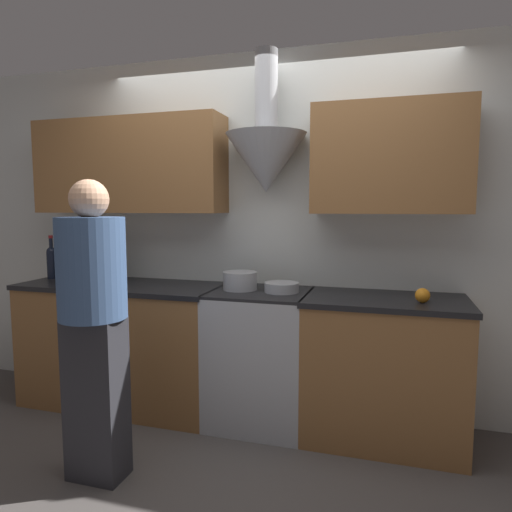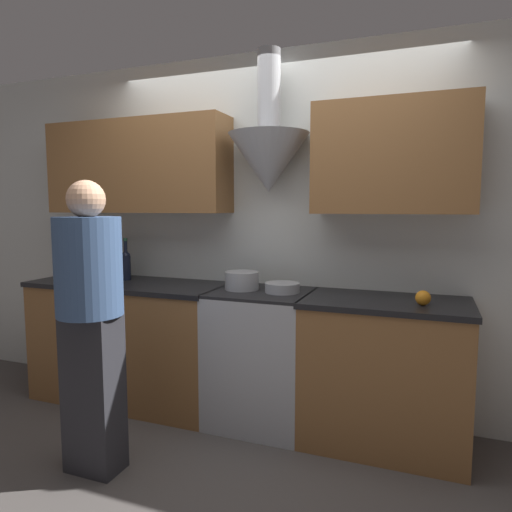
# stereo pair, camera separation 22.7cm
# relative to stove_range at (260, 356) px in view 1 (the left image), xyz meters

# --- Properties ---
(ground_plane) EXTENTS (12.00, 12.00, 0.00)m
(ground_plane) POSITION_rel_stove_range_xyz_m (0.00, -0.32, -0.47)
(ground_plane) COLOR #4C4744
(wall_back) EXTENTS (8.40, 0.56, 2.60)m
(wall_back) POSITION_rel_stove_range_xyz_m (-0.09, 0.27, 1.01)
(wall_back) COLOR silver
(wall_back) RESTS_ON ground_plane
(counter_left) EXTENTS (1.52, 0.62, 0.92)m
(counter_left) POSITION_rel_stove_range_xyz_m (-1.08, -0.00, -0.00)
(counter_left) COLOR brown
(counter_left) RESTS_ON ground_plane
(counter_right) EXTENTS (1.01, 0.62, 0.92)m
(counter_right) POSITION_rel_stove_range_xyz_m (0.82, -0.00, -0.00)
(counter_right) COLOR brown
(counter_right) RESTS_ON ground_plane
(stove_range) EXTENTS (0.66, 0.60, 0.92)m
(stove_range) POSITION_rel_stove_range_xyz_m (0.00, 0.00, 0.00)
(stove_range) COLOR #A8AAAF
(stove_range) RESTS_ON ground_plane
(wine_bottle_0) EXTENTS (0.08, 0.08, 0.35)m
(wine_bottle_0) POSITION_rel_stove_range_xyz_m (-1.75, 0.06, 0.60)
(wine_bottle_0) COLOR black
(wine_bottle_0) RESTS_ON counter_left
(wine_bottle_1) EXTENTS (0.08, 0.08, 0.31)m
(wine_bottle_1) POSITION_rel_stove_range_xyz_m (-1.65, 0.06, 0.58)
(wine_bottle_1) COLOR black
(wine_bottle_1) RESTS_ON counter_left
(wine_bottle_2) EXTENTS (0.07, 0.07, 0.33)m
(wine_bottle_2) POSITION_rel_stove_range_xyz_m (-1.56, 0.06, 0.60)
(wine_bottle_2) COLOR black
(wine_bottle_2) RESTS_ON counter_left
(wine_bottle_3) EXTENTS (0.08, 0.08, 0.32)m
(wine_bottle_3) POSITION_rel_stove_range_xyz_m (-1.45, 0.08, 0.59)
(wine_bottle_3) COLOR black
(wine_bottle_3) RESTS_ON counter_left
(wine_bottle_4) EXTENTS (0.07, 0.07, 0.35)m
(wine_bottle_4) POSITION_rel_stove_range_xyz_m (-1.35, 0.06, 0.60)
(wine_bottle_4) COLOR black
(wine_bottle_4) RESTS_ON counter_left
(wine_bottle_5) EXTENTS (0.07, 0.07, 0.35)m
(wine_bottle_5) POSITION_rel_stove_range_xyz_m (-1.25, 0.07, 0.60)
(wine_bottle_5) COLOR black
(wine_bottle_5) RESTS_ON counter_left
(wine_bottle_6) EXTENTS (0.07, 0.07, 0.33)m
(wine_bottle_6) POSITION_rel_stove_range_xyz_m (-1.16, 0.07, 0.59)
(wine_bottle_6) COLOR black
(wine_bottle_6) RESTS_ON counter_left
(stock_pot) EXTENTS (0.23, 0.23, 0.12)m
(stock_pot) POSITION_rel_stove_range_xyz_m (-0.15, 0.01, 0.52)
(stock_pot) COLOR #A8AAAF
(stock_pot) RESTS_ON stove_range
(mixing_bowl) EXTENTS (0.23, 0.23, 0.07)m
(mixing_bowl) POSITION_rel_stove_range_xyz_m (0.15, 0.00, 0.49)
(mixing_bowl) COLOR #A8AAAF
(mixing_bowl) RESTS_ON stove_range
(orange_fruit) EXTENTS (0.09, 0.09, 0.09)m
(orange_fruit) POSITION_rel_stove_range_xyz_m (1.03, -0.09, 0.50)
(orange_fruit) COLOR orange
(orange_fruit) RESTS_ON counter_right
(person_foreground_left) EXTENTS (0.36, 0.36, 1.64)m
(person_foreground_left) POSITION_rel_stove_range_xyz_m (-0.68, -0.89, 0.43)
(person_foreground_left) COLOR #28282D
(person_foreground_left) RESTS_ON ground_plane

